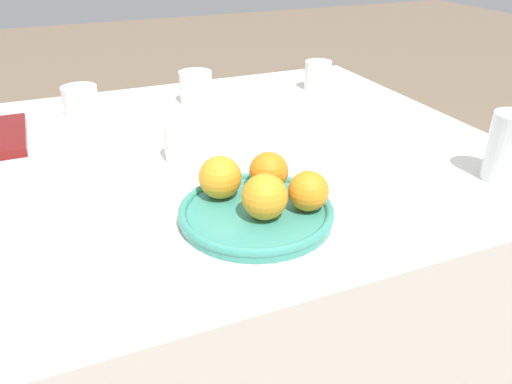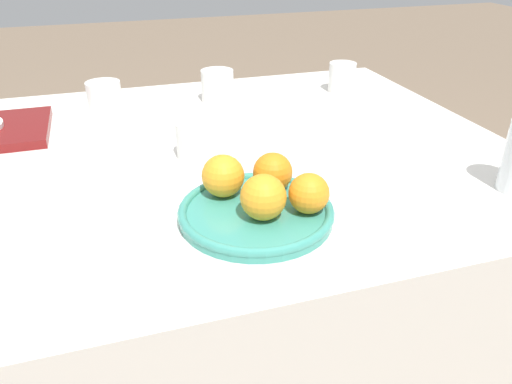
# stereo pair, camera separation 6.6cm
# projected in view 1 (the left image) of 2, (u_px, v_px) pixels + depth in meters

# --- Properties ---
(table) EXTENTS (1.42, 1.02, 0.71)m
(table) POSITION_uv_depth(u_px,v_px,m) (182.00, 290.00, 1.21)
(table) COLOR silver
(table) RESTS_ON ground_plane
(fruit_platter) EXTENTS (0.26, 0.26, 0.02)m
(fruit_platter) POSITION_uv_depth(u_px,v_px,m) (256.00, 212.00, 0.81)
(fruit_platter) COLOR teal
(fruit_platter) RESTS_ON table
(orange_0) EXTENTS (0.07, 0.07, 0.07)m
(orange_0) POSITION_uv_depth(u_px,v_px,m) (265.00, 197.00, 0.78)
(orange_0) COLOR orange
(orange_0) RESTS_ON fruit_platter
(orange_1) EXTENTS (0.07, 0.07, 0.07)m
(orange_1) POSITION_uv_depth(u_px,v_px,m) (220.00, 177.00, 0.84)
(orange_1) COLOR orange
(orange_1) RESTS_ON fruit_platter
(orange_2) EXTENTS (0.07, 0.07, 0.07)m
(orange_2) POSITION_uv_depth(u_px,v_px,m) (308.00, 191.00, 0.80)
(orange_2) COLOR orange
(orange_2) RESTS_ON fruit_platter
(orange_3) EXTENTS (0.07, 0.07, 0.07)m
(orange_3) POSITION_uv_depth(u_px,v_px,m) (269.00, 172.00, 0.86)
(orange_3) COLOR orange
(orange_3) RESTS_ON fruit_platter
(water_glass) EXTENTS (0.08, 0.08, 0.13)m
(water_glass) POSITION_uv_depth(u_px,v_px,m) (509.00, 147.00, 0.92)
(water_glass) COLOR silver
(water_glass) RESTS_ON table
(cup_0) EXTENTS (0.09, 0.09, 0.08)m
(cup_0) POSITION_uv_depth(u_px,v_px,m) (196.00, 87.00, 1.33)
(cup_0) COLOR white
(cup_0) RESTS_ON table
(cup_1) EXTENTS (0.09, 0.09, 0.08)m
(cup_1) POSITION_uv_depth(u_px,v_px,m) (187.00, 142.00, 1.01)
(cup_1) COLOR white
(cup_1) RESTS_ON table
(cup_2) EXTENTS (0.09, 0.09, 0.08)m
(cup_2) POSITION_uv_depth(u_px,v_px,m) (81.00, 101.00, 1.24)
(cup_2) COLOR white
(cup_2) RESTS_ON table
(cup_3) EXTENTS (0.08, 0.08, 0.08)m
(cup_3) POSITION_uv_depth(u_px,v_px,m) (318.00, 75.00, 1.43)
(cup_3) COLOR white
(cup_3) RESTS_ON table
(napkin) EXTENTS (0.13, 0.14, 0.01)m
(napkin) POSITION_uv_depth(u_px,v_px,m) (111.00, 194.00, 0.89)
(napkin) COLOR silver
(napkin) RESTS_ON table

